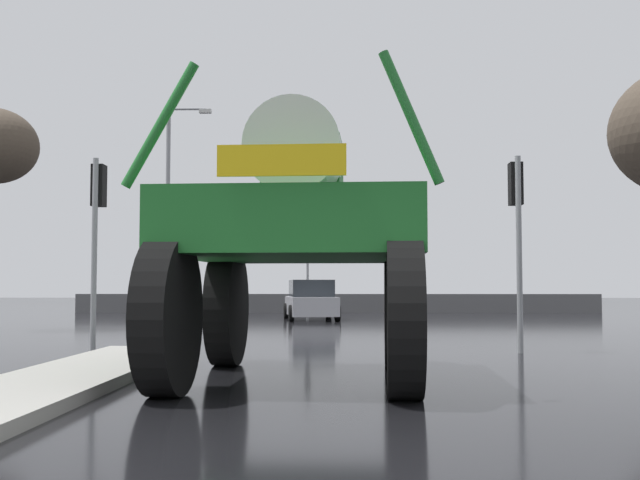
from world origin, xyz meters
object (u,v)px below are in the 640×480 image
oversize_sprayer (300,242)px  traffic_signal_far_left (308,255)px  sedan_ahead (311,301)px  traffic_signal_near_left (97,211)px  traffic_signal_near_right (517,209)px  streetlight_far_left (171,200)px  traffic_signal_far_right (228,258)px

oversize_sprayer → traffic_signal_far_left: bearing=5.0°
oversize_sprayer → sedan_ahead: 19.03m
sedan_ahead → traffic_signal_near_left: 15.12m
traffic_signal_near_right → sedan_ahead: bearing=107.6°
oversize_sprayer → streetlight_far_left: streetlight_far_left is taller
sedan_ahead → traffic_signal_far_right: bearing=29.3°
oversize_sprayer → traffic_signal_far_right: (-4.57, 24.18, 0.63)m
traffic_signal_near_left → traffic_signal_far_left: traffic_signal_near_left is taller
traffic_signal_near_right → streetlight_far_left: 19.97m
traffic_signal_near_left → traffic_signal_far_left: size_ratio=1.04×
sedan_ahead → traffic_signal_near_right: 15.37m
oversize_sprayer → traffic_signal_near_left: size_ratio=1.46×
traffic_signal_far_left → traffic_signal_far_right: (-3.63, 0.00, -0.14)m
oversize_sprayer → traffic_signal_near_right: oversize_sprayer is taller
sedan_ahead → traffic_signal_near_right: (4.61, -14.52, 2.08)m
sedan_ahead → traffic_signal_far_left: bearing=-4.2°
traffic_signal_near_left → streetlight_far_left: streetlight_far_left is taller
traffic_signal_far_right → traffic_signal_near_right: bearing=-66.5°
sedan_ahead → traffic_signal_near_right: size_ratio=1.12×
sedan_ahead → traffic_signal_far_right: 6.79m
sedan_ahead → traffic_signal_near_left: size_ratio=1.13×
sedan_ahead → traffic_signal_far_left: traffic_signal_far_left is taller
traffic_signal_far_left → streetlight_far_left: (-5.61, -2.90, 2.21)m
oversize_sprayer → traffic_signal_far_left: oversize_sprayer is taller
traffic_signal_near_right → traffic_signal_far_left: size_ratio=1.04×
sedan_ahead → traffic_signal_near_left: (-3.69, -14.52, 2.07)m
traffic_signal_near_left → sedan_ahead: bearing=75.8°
oversize_sprayer → traffic_signal_near_left: 6.25m
oversize_sprayer → traffic_signal_far_right: size_ratio=1.60×
traffic_signal_near_right → traffic_signal_far_right: 21.51m
traffic_signal_near_right → streetlight_far_left: bearing=122.1°
traffic_signal_far_left → sedan_ahead: bearing=-86.1°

